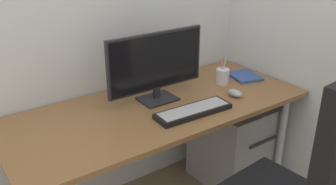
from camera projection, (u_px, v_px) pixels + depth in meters
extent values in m
cube|color=brown|center=(159.00, 108.00, 2.01)|extent=(1.66, 0.70, 0.03)
cylinder|color=#B2B5BA|center=(280.00, 144.00, 2.35)|extent=(0.04, 0.04, 0.70)
cylinder|color=#B2B5BA|center=(223.00, 113.00, 2.74)|extent=(0.04, 0.04, 0.70)
cube|color=gray|center=(235.00, 141.00, 2.49)|extent=(0.46, 0.46, 0.57)
cube|color=#262628|center=(263.00, 142.00, 2.27)|extent=(0.23, 0.01, 0.02)
cube|color=black|center=(158.00, 99.00, 2.07)|extent=(0.20, 0.16, 0.01)
cube|color=black|center=(157.00, 92.00, 2.06)|extent=(0.04, 0.02, 0.07)
cube|color=black|center=(156.00, 61.00, 1.99)|extent=(0.59, 0.02, 0.32)
cube|color=black|center=(157.00, 62.00, 1.98)|extent=(0.56, 0.01, 0.29)
cube|color=black|center=(193.00, 111.00, 1.91)|extent=(0.42, 0.15, 0.03)
cube|color=#9EA0A5|center=(193.00, 109.00, 1.90)|extent=(0.39, 0.12, 0.00)
ellipsoid|color=#9EA0A5|center=(235.00, 93.00, 2.10)|extent=(0.06, 0.10, 0.04)
cylinder|color=silver|center=(223.00, 76.00, 2.27)|extent=(0.08, 0.08, 0.10)
cylinder|color=#B2B5BA|center=(222.00, 67.00, 2.24)|extent=(0.03, 0.01, 0.12)
cylinder|color=#B2B5BA|center=(224.00, 67.00, 2.25)|extent=(0.03, 0.01, 0.12)
torus|color=orange|center=(223.00, 75.00, 2.26)|extent=(0.03, 0.04, 0.01)
cylinder|color=red|center=(222.00, 68.00, 2.26)|extent=(0.01, 0.01, 0.13)
cube|color=#334C8C|center=(245.00, 76.00, 2.38)|extent=(0.21, 0.23, 0.02)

